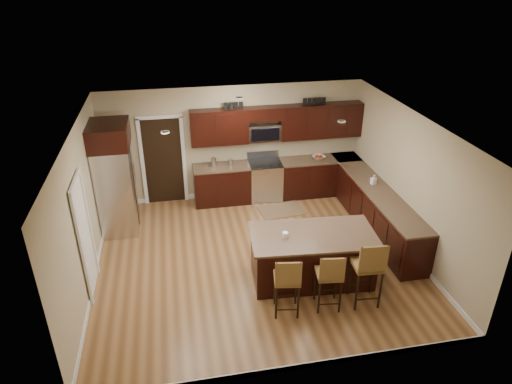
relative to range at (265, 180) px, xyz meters
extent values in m
plane|color=brown|center=(-0.68, -2.45, -0.47)|extent=(6.00, 6.00, 0.00)
plane|color=silver|center=(-0.68, -2.45, 2.23)|extent=(6.00, 6.00, 0.00)
plane|color=tan|center=(-0.68, 0.30, 0.88)|extent=(6.00, 0.00, 6.00)
plane|color=tan|center=(-3.68, -2.45, 0.88)|extent=(0.00, 5.50, 5.50)
plane|color=tan|center=(2.32, -2.45, 0.88)|extent=(0.00, 5.50, 5.50)
cube|color=black|center=(-1.03, 0.00, -0.03)|extent=(1.30, 0.60, 0.88)
cube|color=black|center=(1.35, 0.00, -0.03)|extent=(1.94, 0.60, 0.88)
cube|color=black|center=(2.02, -1.98, -0.03)|extent=(0.60, 3.35, 0.88)
cube|color=brown|center=(-1.03, 0.00, 0.43)|extent=(1.30, 0.63, 0.04)
cube|color=brown|center=(1.35, 0.00, 0.43)|extent=(1.94, 0.63, 0.04)
cube|color=brown|center=(2.02, -1.98, 0.43)|extent=(0.63, 3.35, 0.04)
cube|color=black|center=(-1.03, 0.13, 1.35)|extent=(1.30, 0.33, 0.80)
cube|color=black|center=(1.35, 0.13, 1.35)|extent=(1.94, 0.33, 0.80)
cube|color=black|center=(0.00, 0.13, 1.60)|extent=(0.76, 0.33, 0.30)
cube|color=silver|center=(0.00, 0.00, -0.02)|extent=(0.76, 0.64, 0.90)
cube|color=black|center=(0.00, 0.00, 0.44)|extent=(0.76, 0.60, 0.03)
cube|color=black|center=(0.00, -0.30, -0.02)|extent=(0.65, 0.01, 0.45)
cube|color=silver|center=(0.00, 0.27, 0.55)|extent=(0.76, 0.05, 0.18)
cube|color=silver|center=(0.00, 0.15, 1.15)|extent=(0.76, 0.31, 0.40)
cube|color=black|center=(-2.33, 0.28, 0.56)|extent=(0.85, 0.03, 2.06)
cube|color=white|center=(-3.66, -2.75, 0.55)|extent=(0.03, 0.80, 2.04)
cube|color=black|center=(0.18, -3.21, -0.03)|extent=(2.15, 1.20, 0.88)
cube|color=brown|center=(0.18, -3.21, 0.43)|extent=(2.26, 1.31, 0.04)
cube|color=black|center=(0.18, -3.21, -0.43)|extent=(2.07, 1.11, 0.09)
cube|color=olive|center=(-0.48, -3.99, 0.19)|extent=(0.47, 0.47, 0.06)
cube|color=olive|center=(-0.51, -4.17, 0.41)|extent=(0.41, 0.11, 0.44)
cylinder|color=black|center=(-0.66, -4.16, -0.15)|extent=(0.04, 0.04, 0.64)
cylinder|color=black|center=(-0.31, -4.16, -0.15)|extent=(0.04, 0.04, 0.64)
cylinder|color=black|center=(-0.66, -3.81, -0.15)|extent=(0.04, 0.04, 0.64)
cylinder|color=black|center=(-0.31, -3.81, -0.15)|extent=(0.04, 0.04, 0.64)
cube|color=olive|center=(0.22, -3.99, 0.18)|extent=(0.45, 0.45, 0.06)
cube|color=olive|center=(0.19, -4.17, 0.39)|extent=(0.40, 0.09, 0.43)
cylinder|color=black|center=(0.04, -4.16, -0.16)|extent=(0.03, 0.03, 0.62)
cylinder|color=black|center=(0.39, -4.16, -0.16)|extent=(0.03, 0.03, 0.62)
cylinder|color=black|center=(0.04, -3.82, -0.16)|extent=(0.03, 0.03, 0.62)
cylinder|color=black|center=(0.39, -3.82, -0.16)|extent=(0.03, 0.03, 0.62)
cube|color=olive|center=(0.86, -3.99, 0.27)|extent=(0.49, 0.49, 0.07)
cube|color=olive|center=(0.85, -4.20, 0.52)|extent=(0.46, 0.08, 0.49)
cylinder|color=black|center=(0.66, -4.19, -0.12)|extent=(0.04, 0.04, 0.71)
cylinder|color=black|center=(1.06, -4.19, -0.12)|extent=(0.04, 0.04, 0.71)
cylinder|color=black|center=(0.66, -3.79, -0.12)|extent=(0.04, 0.04, 0.71)
cylinder|color=black|center=(1.06, -3.79, -0.12)|extent=(0.04, 0.04, 0.71)
cube|color=silver|center=(-3.30, -0.79, 0.47)|extent=(0.72, 0.94, 1.89)
cube|color=black|center=(-2.94, -0.79, 0.47)|extent=(0.01, 0.02, 1.79)
cylinder|color=silver|center=(-2.91, -0.87, 0.57)|extent=(0.02, 0.02, 0.84)
cylinder|color=silver|center=(-2.91, -0.71, 0.57)|extent=(0.02, 0.02, 0.84)
cube|color=black|center=(-3.30, -0.79, 1.65)|extent=(0.78, 1.00, 0.46)
cube|color=brown|center=(0.24, -0.69, -0.47)|extent=(1.10, 0.81, 0.01)
imported|color=silver|center=(1.31, 0.00, 0.48)|extent=(0.38, 0.38, 0.07)
imported|color=#B2B2B2|center=(2.02, -1.54, 0.55)|extent=(0.12, 0.12, 0.21)
cylinder|color=silver|center=(-1.20, 0.00, 0.56)|extent=(0.12, 0.12, 0.22)
cylinder|color=silver|center=(-0.81, 0.00, 0.52)|extent=(0.11, 0.11, 0.15)
cylinder|color=white|center=(-0.32, -3.21, 0.50)|extent=(0.10, 0.10, 0.10)
camera|label=1|loc=(-2.06, -9.59, 4.70)|focal=32.00mm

